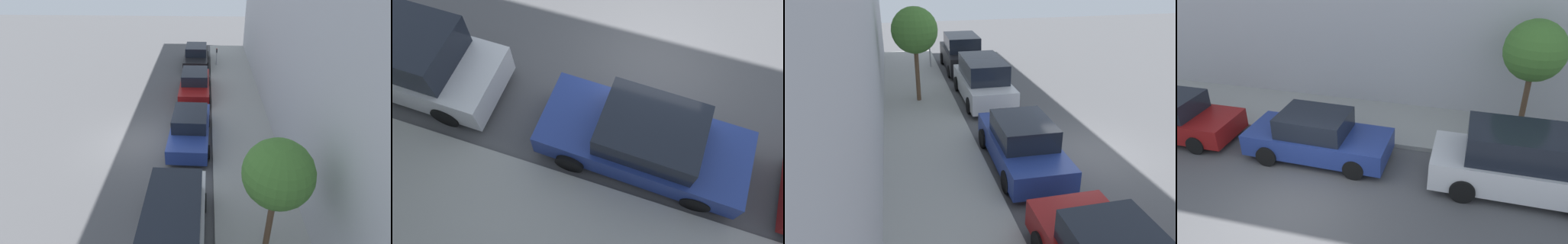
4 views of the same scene
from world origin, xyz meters
TOP-DOWN VIEW (x-y plane):
  - ground_plane at (0.00, 0.00)m, footprint 60.00×60.00m
  - sidewalk at (5.04, 0.00)m, footprint 3.07×32.00m
  - parked_suv_nearest at (2.18, -11.13)m, footprint 2.08×4.83m
  - parked_minivan_second at (2.20, -5.83)m, footprint 2.02×4.92m
  - parked_sedan_third at (2.41, 0.24)m, footprint 1.92×4.54m
  - parking_meter_near at (3.95, -11.59)m, footprint 0.11×0.15m
  - street_tree at (5.05, -6.02)m, footprint 1.92×1.92m

SIDE VIEW (x-z plane):
  - ground_plane at x=0.00m, z-range 0.00..0.00m
  - sidewalk at x=5.04m, z-range 0.00..0.15m
  - parked_sedan_third at x=2.41m, z-range -0.05..1.49m
  - parked_minivan_second at x=2.20m, z-range -0.03..1.87m
  - parked_suv_nearest at x=2.18m, z-range -0.06..1.92m
  - parking_meter_near at x=3.95m, z-range 0.32..1.82m
  - street_tree at x=5.05m, z-range 1.17..5.18m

